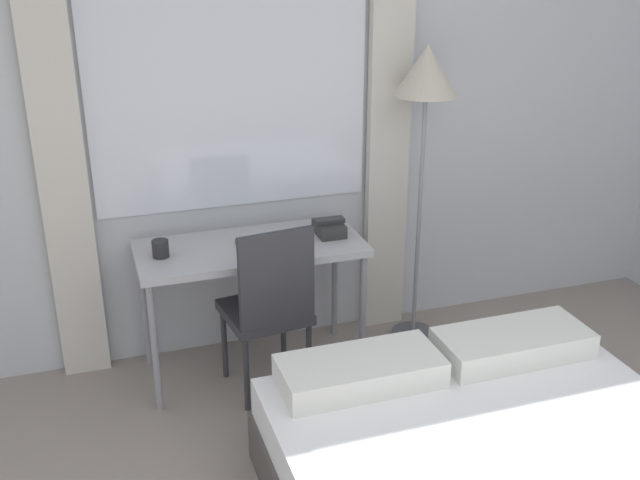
{
  "coord_description": "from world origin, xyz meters",
  "views": [
    {
      "loc": [
        -1.24,
        -0.85,
        2.22
      ],
      "look_at": [
        -0.21,
        2.25,
        0.89
      ],
      "focal_mm": 42.0,
      "sensor_mm": 36.0,
      "label": 1
    }
  ],
  "objects_px": {
    "standing_lamp": "(426,92)",
    "mug": "(160,249)",
    "telephone": "(329,228)",
    "book": "(262,244)",
    "desk": "(251,257)",
    "desk_chair": "(270,303)"
  },
  "relations": [
    {
      "from": "standing_lamp",
      "to": "book",
      "type": "bearing_deg",
      "value": -174.72
    },
    {
      "from": "standing_lamp",
      "to": "book",
      "type": "relative_size",
      "value": 6.96
    },
    {
      "from": "telephone",
      "to": "mug",
      "type": "distance_m",
      "value": 0.89
    },
    {
      "from": "telephone",
      "to": "book",
      "type": "relative_size",
      "value": 0.77
    },
    {
      "from": "desk_chair",
      "to": "telephone",
      "type": "bearing_deg",
      "value": 26.08
    },
    {
      "from": "desk",
      "to": "desk_chair",
      "type": "xyz_separation_m",
      "value": [
        0.03,
        -0.26,
        -0.15
      ]
    },
    {
      "from": "mug",
      "to": "desk_chair",
      "type": "bearing_deg",
      "value": -26.59
    },
    {
      "from": "standing_lamp",
      "to": "mug",
      "type": "height_order",
      "value": "standing_lamp"
    },
    {
      "from": "telephone",
      "to": "desk_chair",
      "type": "bearing_deg",
      "value": -146.91
    },
    {
      "from": "standing_lamp",
      "to": "book",
      "type": "height_order",
      "value": "standing_lamp"
    },
    {
      "from": "telephone",
      "to": "desk",
      "type": "bearing_deg",
      "value": -179.0
    },
    {
      "from": "desk_chair",
      "to": "book",
      "type": "bearing_deg",
      "value": 77.2
    },
    {
      "from": "desk",
      "to": "standing_lamp",
      "type": "distance_m",
      "value": 1.26
    },
    {
      "from": "desk_chair",
      "to": "mug",
      "type": "bearing_deg",
      "value": 146.41
    },
    {
      "from": "desk_chair",
      "to": "mug",
      "type": "height_order",
      "value": "desk_chair"
    },
    {
      "from": "desk_chair",
      "to": "telephone",
      "type": "xyz_separation_m",
      "value": [
        0.4,
        0.26,
        0.26
      ]
    },
    {
      "from": "desk_chair",
      "to": "standing_lamp",
      "type": "bearing_deg",
      "value": 10.65
    },
    {
      "from": "book",
      "to": "mug",
      "type": "bearing_deg",
      "value": 176.96
    },
    {
      "from": "standing_lamp",
      "to": "telephone",
      "type": "xyz_separation_m",
      "value": [
        -0.55,
        -0.04,
        -0.68
      ]
    },
    {
      "from": "standing_lamp",
      "to": "mug",
      "type": "relative_size",
      "value": 19.5
    },
    {
      "from": "book",
      "to": "mug",
      "type": "height_order",
      "value": "mug"
    },
    {
      "from": "desk",
      "to": "desk_chair",
      "type": "relative_size",
      "value": 1.25
    }
  ]
}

